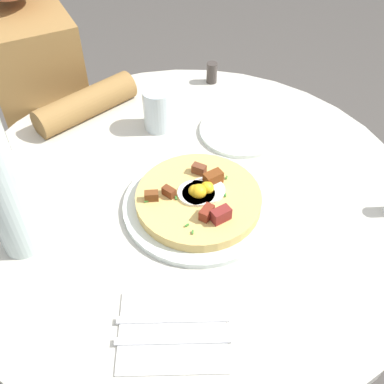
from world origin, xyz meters
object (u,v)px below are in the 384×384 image
object	(u,v)px
breakfast_pizza	(198,198)
water_bottle	(2,192)
water_glass	(158,109)
bread_plate	(240,131)
knife	(173,319)
dining_table	(188,244)
pepper_shaker	(212,73)
pizza_plate	(197,205)
person_seated	(51,138)
fork	(173,340)

from	to	relation	value
breakfast_pizza	water_bottle	size ratio (longest dim) A/B	0.89
breakfast_pizza	water_glass	world-z (taller)	water_glass
bread_plate	knife	size ratio (longest dim) A/B	1.06
dining_table	pepper_shaker	world-z (taller)	pepper_shaker
dining_table	water_bottle	size ratio (longest dim) A/B	3.46
bread_plate	pepper_shaker	size ratio (longest dim) A/B	3.41
bread_plate	pepper_shaker	bearing A→B (deg)	168.46
pizza_plate	water_bottle	size ratio (longest dim) A/B	1.08
water_bottle	water_glass	bearing A→B (deg)	120.12
dining_table	pepper_shaker	size ratio (longest dim) A/B	17.10
person_seated	pepper_shaker	size ratio (longest dim) A/B	20.32
dining_table	water_glass	bearing A→B (deg)	170.92
dining_table	pizza_plate	world-z (taller)	pizza_plate
fork	water_glass	xyz separation A→B (m)	(-0.51, 0.20, 0.04)
bread_plate	person_seated	bearing A→B (deg)	-143.16
person_seated	water_glass	distance (m)	0.53
fork	person_seated	bearing A→B (deg)	116.05
breakfast_pizza	knife	bearing A→B (deg)	-36.35
bread_plate	fork	bearing A→B (deg)	-42.02
breakfast_pizza	pepper_shaker	distance (m)	0.46
dining_table	knife	size ratio (longest dim) A/B	5.30
fork	knife	xyz separation A→B (m)	(-0.03, 0.02, 0.00)
dining_table	pizza_plate	bearing A→B (deg)	-3.05
bread_plate	water_bottle	distance (m)	0.55
pepper_shaker	dining_table	bearing A→B (deg)	-35.44
person_seated	bread_plate	world-z (taller)	person_seated
dining_table	water_bottle	bearing A→B (deg)	-91.97
fork	knife	world-z (taller)	same
person_seated	water_bottle	world-z (taller)	person_seated
breakfast_pizza	fork	size ratio (longest dim) A/B	1.37
fork	water_bottle	xyz separation A→B (m)	(-0.30, -0.16, 0.13)
person_seated	breakfast_pizza	size ratio (longest dim) A/B	4.60
dining_table	breakfast_pizza	bearing A→B (deg)	-2.11
bread_plate	fork	xyz separation A→B (m)	(0.40, -0.36, 0.00)
bread_plate	pepper_shaker	xyz separation A→B (m)	(-0.22, 0.05, 0.02)
pizza_plate	water_glass	bearing A→B (deg)	172.03
fork	pepper_shaker	world-z (taller)	pepper_shaker
fork	water_bottle	bearing A→B (deg)	144.05
dining_table	water_bottle	xyz separation A→B (m)	(-0.01, -0.33, 0.32)
knife	breakfast_pizza	bearing A→B (deg)	79.05
water_glass	breakfast_pizza	bearing A→B (deg)	-7.79
breakfast_pizza	pepper_shaker	world-z (taller)	breakfast_pizza
breakfast_pizza	water_glass	xyz separation A→B (m)	(-0.27, 0.04, 0.02)
breakfast_pizza	bread_plate	distance (m)	0.26
person_seated	breakfast_pizza	distance (m)	0.74
water_bottle	pepper_shaker	size ratio (longest dim) A/B	4.94
pizza_plate	water_bottle	world-z (taller)	water_bottle
pepper_shaker	pizza_plate	bearing A→B (deg)	-32.05
dining_table	person_seated	world-z (taller)	person_seated
pizza_plate	fork	xyz separation A→B (m)	(0.24, -0.16, 0.00)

